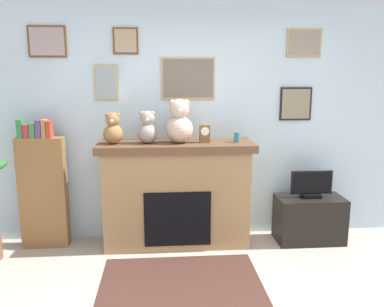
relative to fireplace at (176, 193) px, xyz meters
The scene contains 11 objects.
back_wall 0.85m from the fireplace, 45.30° to the left, with size 5.20×0.15×2.60m.
fireplace is the anchor object (origin of this frame).
bookshelf 1.42m from the fireplace, behind, with size 0.48×0.16×1.39m.
tv_stand 1.52m from the fireplace, ahead, with size 0.73×0.40×0.51m, color black.
television 1.48m from the fireplace, ahead, with size 0.46×0.14×0.30m.
area_rug 1.08m from the fireplace, 90.00° to the right, with size 1.45×1.13×0.01m, color #43271F.
candle_jar 0.89m from the fireplace, ahead, with size 0.06×0.06×0.11m, color teal.
mantel_clock 0.72m from the fireplace, ahead, with size 0.11×0.08×0.19m.
teddy_bear_brown 0.96m from the fireplace, behind, with size 0.20×0.20×0.33m.
teddy_bear_tan 0.77m from the fireplace, behind, with size 0.21×0.21×0.34m.
teddy_bear_grey 0.77m from the fireplace, 27.08° to the right, with size 0.29×0.29×0.46m.
Camera 1 is at (-0.46, -2.38, 1.83)m, focal length 36.57 mm.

